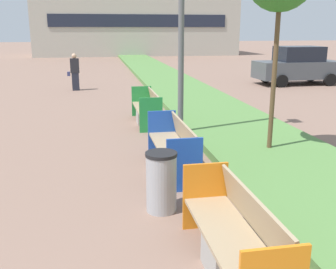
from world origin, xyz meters
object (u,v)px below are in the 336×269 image
litter_bin (161,182)px  bench_blue_frame (174,151)px  parked_car_distant (298,66)px  bench_green_frame (147,111)px  bench_orange_frame (234,242)px  pedestrian_walking (75,72)px

litter_bin → bench_blue_frame: bearing=73.1°
litter_bin → parked_car_distant: bearing=54.8°
parked_car_distant → bench_green_frame: bearing=-141.3°
bench_orange_frame → parked_car_distant: size_ratio=0.51×
bench_orange_frame → bench_blue_frame: bearing=90.0°
pedestrian_walking → parked_car_distant: size_ratio=0.39×
bench_orange_frame → parked_car_distant: bearing=59.7°
parked_car_distant → bench_blue_frame: bearing=-128.6°
bench_green_frame → litter_bin: (-0.54, -5.74, 0.09)m
bench_blue_frame → pedestrian_walking: pedestrian_walking is taller
litter_bin → parked_car_distant: size_ratio=0.22×
bench_orange_frame → bench_blue_frame: size_ratio=0.93×
bench_orange_frame → pedestrian_walking: bearing=99.2°
bench_green_frame → bench_orange_frame: bearing=-90.0°
bench_green_frame → parked_car_distant: (8.48, 7.05, 0.54)m
bench_green_frame → parked_car_distant: size_ratio=0.52×
bench_orange_frame → pedestrian_walking: pedestrian_walking is taller
bench_orange_frame → parked_car_distant: parked_car_distant is taller
litter_bin → pedestrian_walking: bearing=98.1°
bench_blue_frame → bench_green_frame: (-0.00, 3.96, -0.00)m
pedestrian_walking → parked_car_distant: bearing=0.6°
bench_blue_frame → parked_car_distant: parked_car_distant is taller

